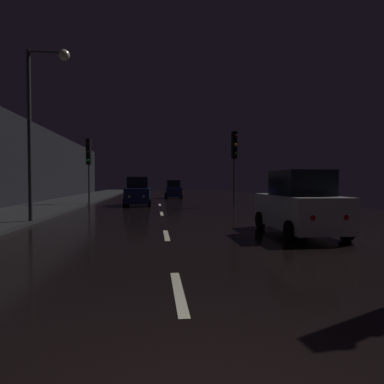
{
  "coord_description": "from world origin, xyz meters",
  "views": [
    {
      "loc": [
        -0.37,
        -2.38,
        1.75
      ],
      "look_at": [
        1.95,
        18.95,
        1.1
      ],
      "focal_mm": 32.06,
      "sensor_mm": 36.0,
      "label": 1
    }
  ],
  "objects_px": {
    "car_approaching_headlights": "(138,192)",
    "car_distant_taillights": "(173,190)",
    "car_parked_right_near": "(299,205)",
    "traffic_light_far_right": "(234,152)",
    "traffic_light_far_left": "(89,157)",
    "streetlamp_overhead": "(41,108)"
  },
  "relations": [
    {
      "from": "car_parked_right_near",
      "to": "car_distant_taillights",
      "type": "distance_m",
      "value": 25.21
    },
    {
      "from": "car_approaching_headlights",
      "to": "car_distant_taillights",
      "type": "bearing_deg",
      "value": 163.2
    },
    {
      "from": "traffic_light_far_right",
      "to": "car_distant_taillights",
      "type": "distance_m",
      "value": 13.13
    },
    {
      "from": "car_parked_right_near",
      "to": "car_distant_taillights",
      "type": "height_order",
      "value": "car_parked_right_near"
    },
    {
      "from": "traffic_light_far_left",
      "to": "streetlamp_overhead",
      "type": "bearing_deg",
      "value": 12.57
    },
    {
      "from": "car_distant_taillights",
      "to": "car_parked_right_near",
      "type": "bearing_deg",
      "value": -173.52
    },
    {
      "from": "streetlamp_overhead",
      "to": "car_approaching_headlights",
      "type": "relative_size",
      "value": 1.72
    },
    {
      "from": "streetlamp_overhead",
      "to": "car_distant_taillights",
      "type": "relative_size",
      "value": 1.89
    },
    {
      "from": "traffic_light_far_right",
      "to": "car_parked_right_near",
      "type": "bearing_deg",
      "value": -15.43
    },
    {
      "from": "streetlamp_overhead",
      "to": "car_distant_taillights",
      "type": "height_order",
      "value": "streetlamp_overhead"
    },
    {
      "from": "traffic_light_far_right",
      "to": "streetlamp_overhead",
      "type": "xyz_separation_m",
      "value": [
        -10.17,
        -9.19,
        0.86
      ]
    },
    {
      "from": "car_approaching_headlights",
      "to": "car_distant_taillights",
      "type": "xyz_separation_m",
      "value": [
        3.18,
        10.53,
        -0.09
      ]
    },
    {
      "from": "car_approaching_headlights",
      "to": "car_distant_taillights",
      "type": "height_order",
      "value": "car_approaching_headlights"
    },
    {
      "from": "car_approaching_headlights",
      "to": "car_distant_taillights",
      "type": "relative_size",
      "value": 1.1
    },
    {
      "from": "car_parked_right_near",
      "to": "car_distant_taillights",
      "type": "bearing_deg",
      "value": 6.48
    },
    {
      "from": "traffic_light_far_left",
      "to": "car_distant_taillights",
      "type": "relative_size",
      "value": 1.31
    },
    {
      "from": "car_approaching_headlights",
      "to": "car_parked_right_near",
      "type": "distance_m",
      "value": 15.72
    },
    {
      "from": "traffic_light_far_right",
      "to": "streetlamp_overhead",
      "type": "bearing_deg",
      "value": -59.73
    },
    {
      "from": "car_distant_taillights",
      "to": "streetlamp_overhead",
      "type": "bearing_deg",
      "value": 163.09
    },
    {
      "from": "traffic_light_far_right",
      "to": "traffic_light_far_left",
      "type": "bearing_deg",
      "value": -113.93
    },
    {
      "from": "traffic_light_far_right",
      "to": "car_approaching_headlights",
      "type": "xyz_separation_m",
      "value": [
        -6.83,
        1.72,
        -2.91
      ]
    },
    {
      "from": "traffic_light_far_right",
      "to": "streetlamp_overhead",
      "type": "relative_size",
      "value": 0.74
    }
  ]
}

